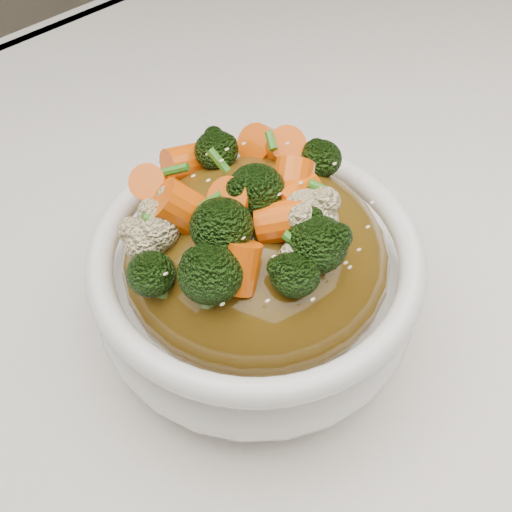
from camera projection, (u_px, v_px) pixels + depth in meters
tablecloth at (243, 332)px, 0.50m from camera, size 1.20×0.80×0.04m
bowl at (256, 287)px, 0.45m from camera, size 0.27×0.27×0.08m
sauce_base at (256, 259)px, 0.43m from camera, size 0.21×0.21×0.09m
carrots at (256, 190)px, 0.38m from camera, size 0.21×0.21×0.05m
broccoli at (256, 191)px, 0.38m from camera, size 0.21×0.21×0.04m
cauliflower at (256, 194)px, 0.39m from camera, size 0.21×0.21×0.03m
scallions at (256, 189)px, 0.38m from camera, size 0.16×0.16×0.02m
sesame_seeds at (256, 189)px, 0.38m from camera, size 0.19×0.19×0.01m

